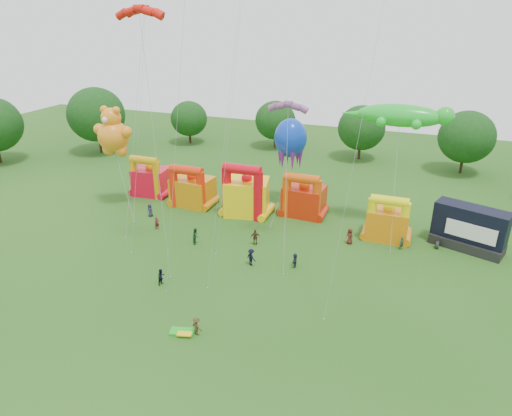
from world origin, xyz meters
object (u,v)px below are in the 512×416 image
(bouncy_castle_2, at_px, (246,195))
(spectator_4, at_px, (255,237))
(teddy_bear_kite, at_px, (121,169))
(bouncy_castle_0, at_px, (150,179))
(spectator_0, at_px, (150,210))
(stage_trailer, at_px, (469,229))
(gecko_kite, at_px, (397,156))
(octopus_kite, at_px, (289,148))

(bouncy_castle_2, height_order, spectator_4, bouncy_castle_2)
(bouncy_castle_2, bearing_deg, teddy_bear_kite, -163.45)
(bouncy_castle_0, bearing_deg, bouncy_castle_2, -6.21)
(teddy_bear_kite, distance_m, spectator_0, 6.55)
(bouncy_castle_0, distance_m, bouncy_castle_2, 15.58)
(stage_trailer, height_order, spectator_0, stage_trailer)
(spectator_0, bearing_deg, spectator_4, -3.53)
(gecko_kite, distance_m, spectator_4, 18.45)
(bouncy_castle_0, height_order, teddy_bear_kite, teddy_bear_kite)
(teddy_bear_kite, xyz_separation_m, spectator_0, (4.11, -0.43, -5.07))
(gecko_kite, bearing_deg, octopus_kite, 163.76)
(teddy_bear_kite, relative_size, spectator_0, 7.94)
(stage_trailer, xyz_separation_m, spectator_4, (-22.59, -7.62, -1.44))
(stage_trailer, xyz_separation_m, teddy_bear_kite, (-42.26, -4.61, 3.54))
(bouncy_castle_0, distance_m, octopus_kite, 20.74)
(bouncy_castle_2, relative_size, gecko_kite, 0.48)
(stage_trailer, xyz_separation_m, octopus_kite, (-22.52, 4.90, 5.64))
(octopus_kite, relative_size, spectator_0, 6.93)
(stage_trailer, distance_m, spectator_4, 23.88)
(bouncy_castle_2, bearing_deg, spectator_4, -61.60)
(octopus_kite, distance_m, spectator_4, 14.38)
(stage_trailer, height_order, spectator_4, stage_trailer)
(gecko_kite, bearing_deg, bouncy_castle_2, -177.26)
(spectator_0, bearing_deg, octopus_kite, 38.35)
(teddy_bear_kite, distance_m, gecko_kite, 34.20)
(bouncy_castle_0, xyz_separation_m, spectator_4, (19.61, -9.32, -1.35))
(stage_trailer, distance_m, gecko_kite, 11.35)
(gecko_kite, xyz_separation_m, octopus_kite, (-13.82, 4.02, -1.60))
(bouncy_castle_2, bearing_deg, spectator_0, -156.16)
(bouncy_castle_0, height_order, spectator_4, bouncy_castle_0)
(bouncy_castle_0, distance_m, gecko_kite, 34.30)
(bouncy_castle_0, xyz_separation_m, stage_trailer, (42.20, -1.70, 0.09))
(stage_trailer, bearing_deg, bouncy_castle_2, 179.98)
(bouncy_castle_2, bearing_deg, octopus_kite, 49.38)
(bouncy_castle_2, xyz_separation_m, stage_trailer, (26.72, -0.01, -0.33))
(bouncy_castle_2, distance_m, spectator_4, 8.85)
(spectator_0, bearing_deg, bouncy_castle_0, 126.94)
(teddy_bear_kite, bearing_deg, bouncy_castle_0, 89.49)
(spectator_4, bearing_deg, octopus_kite, -113.52)
(stage_trailer, relative_size, spectator_4, 4.26)
(octopus_kite, xyz_separation_m, spectator_0, (-15.62, -9.94, -7.17))
(stage_trailer, bearing_deg, spectator_4, -161.36)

